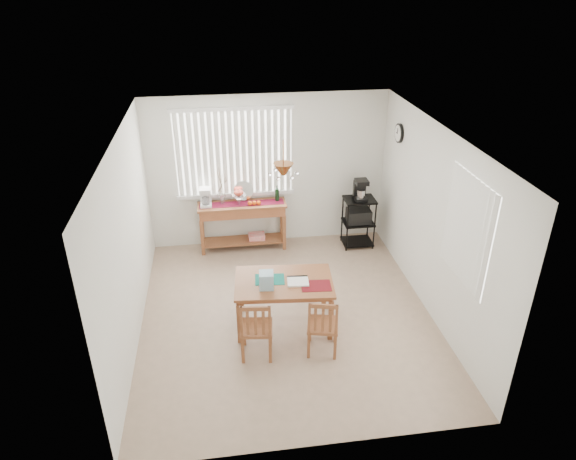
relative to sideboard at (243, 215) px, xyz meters
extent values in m
cube|color=tan|center=(0.46, -2.02, -0.63)|extent=(4.00, 4.50, 0.01)
cube|color=white|center=(0.46, 0.28, 0.68)|extent=(4.00, 0.10, 2.60)
cube|color=white|center=(0.46, -4.32, 0.68)|extent=(4.00, 0.10, 2.60)
cube|color=white|center=(-1.59, -2.02, 0.68)|extent=(0.10, 4.50, 2.60)
cube|color=white|center=(2.51, -2.02, 0.68)|extent=(0.10, 4.50, 2.60)
cube|color=white|center=(0.46, -2.02, 2.03)|extent=(4.00, 4.50, 0.10)
cube|color=white|center=(-0.09, 0.22, 1.03)|extent=(1.90, 0.01, 1.40)
cube|color=white|center=(-0.99, 0.21, 1.03)|extent=(0.07, 0.03, 1.40)
cube|color=white|center=(-0.88, 0.21, 1.03)|extent=(0.07, 0.03, 1.40)
cube|color=white|center=(-0.78, 0.21, 1.03)|extent=(0.07, 0.03, 1.40)
cube|color=white|center=(-0.67, 0.21, 1.03)|extent=(0.07, 0.03, 1.40)
cube|color=white|center=(-0.57, 0.21, 1.03)|extent=(0.07, 0.03, 1.40)
cube|color=white|center=(-0.46, 0.21, 1.03)|extent=(0.07, 0.03, 1.40)
cube|color=white|center=(-0.36, 0.21, 1.03)|extent=(0.07, 0.03, 1.40)
cube|color=white|center=(-0.25, 0.21, 1.03)|extent=(0.07, 0.03, 1.40)
cube|color=white|center=(-0.14, 0.21, 1.03)|extent=(0.07, 0.03, 1.40)
cube|color=white|center=(-0.04, 0.21, 1.03)|extent=(0.07, 0.03, 1.40)
cube|color=white|center=(0.07, 0.21, 1.03)|extent=(0.07, 0.03, 1.40)
cube|color=white|center=(0.17, 0.21, 1.03)|extent=(0.07, 0.03, 1.40)
cube|color=white|center=(0.28, 0.21, 1.03)|extent=(0.07, 0.03, 1.40)
cube|color=white|center=(0.38, 0.21, 1.03)|extent=(0.07, 0.03, 1.40)
cube|color=white|center=(0.49, 0.21, 1.03)|extent=(0.07, 0.03, 1.40)
cube|color=white|center=(0.59, 0.21, 1.03)|extent=(0.07, 0.03, 1.40)
cube|color=white|center=(0.70, 0.21, 1.03)|extent=(0.07, 0.03, 1.40)
cube|color=white|center=(0.81, 0.21, 1.03)|extent=(0.07, 0.03, 1.40)
cube|color=white|center=(-0.09, 0.20, 0.30)|extent=(1.98, 0.06, 0.06)
cube|color=white|center=(-0.09, 0.20, 1.76)|extent=(1.98, 0.06, 0.06)
cube|color=white|center=(2.45, -2.92, 1.03)|extent=(0.01, 1.10, 1.30)
cube|color=white|center=(2.44, -3.42, 1.03)|extent=(0.03, 0.07, 1.30)
cube|color=white|center=(2.44, -3.31, 1.03)|extent=(0.03, 0.07, 1.30)
cube|color=white|center=(2.44, -3.20, 1.03)|extent=(0.03, 0.07, 1.30)
cube|color=white|center=(2.44, -3.09, 1.03)|extent=(0.03, 0.07, 1.30)
cube|color=white|center=(2.44, -2.98, 1.03)|extent=(0.03, 0.07, 1.30)
cube|color=white|center=(2.44, -2.87, 1.03)|extent=(0.03, 0.07, 1.30)
cube|color=white|center=(2.44, -2.76, 1.03)|extent=(0.03, 0.07, 1.30)
cube|color=white|center=(2.44, -2.65, 1.03)|extent=(0.03, 0.07, 1.30)
cube|color=white|center=(2.44, -2.54, 1.03)|extent=(0.03, 0.07, 1.30)
cube|color=white|center=(2.44, -2.43, 1.03)|extent=(0.03, 0.07, 1.30)
cylinder|color=black|center=(2.43, -0.47, 1.46)|extent=(0.04, 0.30, 0.30)
cylinder|color=white|center=(2.41, -0.47, 1.46)|extent=(0.01, 0.25, 0.25)
cylinder|color=brown|center=(0.40, -2.22, 1.81)|extent=(0.01, 0.01, 0.34)
cone|color=brown|center=(0.40, -2.22, 1.63)|extent=(0.24, 0.24, 0.14)
sphere|color=white|center=(0.56, -2.22, 1.57)|extent=(0.05, 0.05, 0.05)
sphere|color=white|center=(0.48, -2.08, 1.57)|extent=(0.05, 0.05, 0.05)
sphere|color=white|center=(0.32, -2.08, 1.57)|extent=(0.05, 0.05, 0.05)
sphere|color=white|center=(0.24, -2.22, 1.57)|extent=(0.05, 0.05, 0.05)
sphere|color=white|center=(0.32, -2.36, 1.57)|extent=(0.05, 0.05, 0.05)
sphere|color=white|center=(0.48, -2.36, 1.57)|extent=(0.05, 0.05, 0.05)
cube|color=brown|center=(-0.01, 0.00, 0.19)|extent=(1.48, 0.42, 0.04)
cube|color=#A05834|center=(-0.01, 0.00, 0.09)|extent=(1.42, 0.38, 0.15)
cube|color=brown|center=(-0.70, -0.16, -0.31)|extent=(0.06, 0.06, 0.64)
cube|color=brown|center=(0.68, -0.16, -0.31)|extent=(0.06, 0.06, 0.64)
cube|color=brown|center=(-0.70, 0.16, -0.31)|extent=(0.06, 0.06, 0.64)
cube|color=brown|center=(0.68, 0.16, -0.31)|extent=(0.06, 0.06, 0.64)
cube|color=brown|center=(-0.01, 0.00, -0.49)|extent=(1.37, 0.36, 0.03)
cube|color=red|center=(0.22, 0.00, -0.43)|extent=(0.28, 0.20, 0.09)
cube|color=maroon|center=(-0.01, 0.00, 0.21)|extent=(1.40, 0.23, 0.01)
cube|color=white|center=(-0.60, 0.00, 0.23)|extent=(0.18, 0.22, 0.05)
cube|color=white|center=(-0.60, 0.07, 0.35)|extent=(0.18, 0.07, 0.28)
cube|color=white|center=(-0.60, -0.02, 0.50)|extent=(0.18, 0.20, 0.06)
cylinder|color=white|center=(-0.60, -0.03, 0.31)|extent=(0.12, 0.12, 0.12)
cylinder|color=white|center=(-0.06, -0.02, 0.25)|extent=(0.05, 0.05, 0.09)
cone|color=white|center=(-0.06, -0.02, 0.34)|extent=(0.24, 0.24, 0.08)
sphere|color=#AD172D|center=(-0.01, -0.02, 0.42)|extent=(0.07, 0.07, 0.07)
sphere|color=#AD172D|center=(-0.03, 0.02, 0.42)|extent=(0.07, 0.07, 0.07)
sphere|color=#AD172D|center=(-0.08, 0.02, 0.42)|extent=(0.07, 0.07, 0.07)
sphere|color=#AD172D|center=(-0.10, -0.02, 0.42)|extent=(0.07, 0.07, 0.07)
sphere|color=#AD172D|center=(-0.08, -0.06, 0.42)|extent=(0.07, 0.07, 0.07)
sphere|color=#AD172D|center=(-0.03, -0.06, 0.42)|extent=(0.07, 0.07, 0.07)
sphere|color=#F8580D|center=(0.12, -0.07, 0.24)|extent=(0.07, 0.07, 0.07)
sphere|color=#F8580D|center=(0.19, -0.07, 0.24)|extent=(0.07, 0.07, 0.07)
sphere|color=#F8580D|center=(0.27, -0.07, 0.24)|extent=(0.07, 0.07, 0.07)
cylinder|color=silver|center=(0.04, 0.17, 0.37)|extent=(0.33, 0.08, 0.33)
cylinder|color=white|center=(-0.33, 0.05, 0.27)|extent=(0.07, 0.07, 0.13)
cylinder|color=#4C3823|center=(-0.33, 0.05, 0.54)|extent=(0.08, 0.04, 0.41)
cylinder|color=#4C3823|center=(-0.33, 0.05, 0.57)|extent=(0.13, 0.06, 0.45)
cylinder|color=#4C3823|center=(-0.33, 0.05, 0.52)|extent=(0.16, 0.07, 0.33)
cylinder|color=#4C3823|center=(-0.33, 0.05, 0.59)|extent=(0.05, 0.03, 0.51)
cylinder|color=#4C3823|center=(-0.33, 0.05, 0.51)|extent=(0.20, 0.09, 0.28)
cylinder|color=black|center=(0.59, 0.05, 0.31)|extent=(0.07, 0.07, 0.21)
cylinder|color=black|center=(0.59, 0.05, 0.46)|extent=(0.03, 0.03, 0.07)
cylinder|color=black|center=(1.73, -0.37, -0.19)|extent=(0.02, 0.02, 0.88)
cylinder|color=black|center=(2.20, -0.37, -0.19)|extent=(0.02, 0.02, 0.88)
cylinder|color=black|center=(1.73, 0.00, -0.19)|extent=(0.02, 0.02, 0.88)
cylinder|color=black|center=(2.20, 0.00, -0.19)|extent=(0.02, 0.02, 0.88)
cube|color=black|center=(1.97, -0.18, 0.24)|extent=(0.52, 0.41, 0.03)
cube|color=black|center=(1.97, -0.18, -0.19)|extent=(0.52, 0.41, 0.03)
cube|color=black|center=(1.97, -0.18, -0.56)|extent=(0.52, 0.41, 0.03)
cube|color=black|center=(1.97, -0.18, -0.06)|extent=(0.39, 0.31, 0.23)
cube|color=black|center=(1.97, -0.20, 0.28)|extent=(0.21, 0.25, 0.05)
cube|color=black|center=(1.97, -0.12, 0.41)|extent=(0.21, 0.08, 0.31)
cube|color=black|center=(1.97, -0.20, 0.58)|extent=(0.21, 0.23, 0.07)
cylinder|color=silver|center=(1.97, -0.21, 0.37)|extent=(0.13, 0.13, 0.13)
cube|color=brown|center=(0.40, -2.22, 0.05)|extent=(1.35, 0.93, 0.04)
cube|color=#A05834|center=(0.40, -2.22, 0.00)|extent=(1.25, 0.84, 0.06)
cube|color=brown|center=(-0.22, -2.52, -0.33)|extent=(0.07, 0.07, 0.60)
cube|color=brown|center=(0.95, -2.63, -0.33)|extent=(0.07, 0.07, 0.60)
cube|color=brown|center=(-0.16, -1.81, -0.33)|extent=(0.07, 0.07, 0.60)
cube|color=brown|center=(1.01, -1.91, -0.33)|extent=(0.07, 0.07, 0.60)
cube|color=#147163|center=(0.22, -2.16, 0.07)|extent=(0.41, 0.31, 0.01)
cube|color=maroon|center=(0.79, -2.39, 0.07)|extent=(0.41, 0.31, 0.01)
cube|color=white|center=(0.57, -2.28, 0.07)|extent=(0.29, 0.24, 0.02)
cube|color=black|center=(0.58, -2.16, 0.08)|extent=(0.28, 0.05, 0.03)
cube|color=#8AB4CA|center=(0.16, -2.33, 0.17)|extent=(0.20, 0.20, 0.22)
cube|color=brown|center=(-0.02, -2.78, -0.22)|extent=(0.43, 0.43, 0.04)
cube|color=brown|center=(0.16, -2.63, -0.43)|extent=(0.04, 0.04, 0.38)
cube|color=brown|center=(-0.17, -2.59, -0.43)|extent=(0.04, 0.04, 0.38)
cube|color=brown|center=(0.12, -2.96, -0.43)|extent=(0.04, 0.04, 0.38)
cube|color=brown|center=(-0.21, -2.92, -0.43)|extent=(0.04, 0.04, 0.38)
cube|color=brown|center=(0.12, -2.97, 0.01)|extent=(0.04, 0.04, 0.43)
cube|color=brown|center=(-0.21, -2.93, 0.01)|extent=(0.04, 0.04, 0.43)
cube|color=brown|center=(-0.04, -2.95, 0.19)|extent=(0.35, 0.07, 0.06)
cube|color=brown|center=(0.05, -2.97, -0.01)|extent=(0.04, 0.02, 0.34)
cube|color=brown|center=(-0.04, -2.95, -0.01)|extent=(0.04, 0.02, 0.34)
cube|color=brown|center=(-0.14, -2.94, -0.01)|extent=(0.04, 0.02, 0.34)
cube|color=brown|center=(0.80, -2.82, -0.24)|extent=(0.46, 0.46, 0.04)
cube|color=brown|center=(1.00, -2.70, -0.44)|extent=(0.04, 0.04, 0.37)
cube|color=brown|center=(0.68, -2.63, -0.44)|extent=(0.04, 0.04, 0.37)
cube|color=brown|center=(0.92, -3.02, -0.44)|extent=(0.04, 0.04, 0.37)
cube|color=brown|center=(0.61, -2.95, -0.44)|extent=(0.04, 0.04, 0.37)
cube|color=brown|center=(0.92, -3.03, -0.01)|extent=(0.04, 0.04, 0.42)
cube|color=brown|center=(0.60, -2.95, -0.01)|extent=(0.04, 0.04, 0.42)
cube|color=brown|center=(0.76, -2.99, 0.17)|extent=(0.34, 0.11, 0.05)
cube|color=brown|center=(0.85, -3.01, -0.03)|extent=(0.04, 0.03, 0.33)
cube|color=brown|center=(0.76, -2.99, -0.03)|extent=(0.04, 0.03, 0.33)
cube|color=brown|center=(0.67, -2.97, -0.03)|extent=(0.04, 0.03, 0.33)
camera|label=1|loc=(-0.36, -7.84, 3.75)|focal=32.00mm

